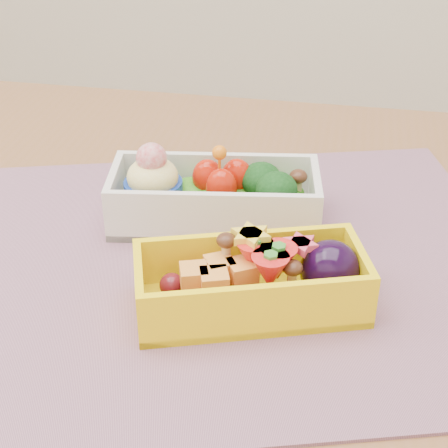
% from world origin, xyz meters
% --- Properties ---
extents(table, '(1.20, 0.80, 0.75)m').
position_xyz_m(table, '(0.00, 0.00, 0.65)').
color(table, brown).
rests_on(table, ground).
extents(placemat, '(0.61, 0.53, 0.00)m').
position_xyz_m(placemat, '(0.05, 0.02, 0.75)').
color(placemat, gray).
rests_on(placemat, table).
extents(bento_white, '(0.20, 0.11, 0.08)m').
position_xyz_m(bento_white, '(0.03, 0.09, 0.78)').
color(bento_white, silver).
rests_on(bento_white, placemat).
extents(bento_yellow, '(0.19, 0.13, 0.06)m').
position_xyz_m(bento_yellow, '(0.09, -0.03, 0.78)').
color(bento_yellow, yellow).
rests_on(bento_yellow, placemat).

